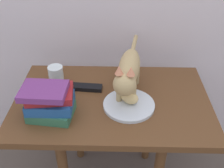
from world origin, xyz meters
The scene contains 7 objects.
side_table centered at (0.00, 0.00, 0.53)m, with size 0.86×0.54×0.62m.
plate centered at (0.07, -0.05, 0.63)m, with size 0.22×0.22×0.01m, color silver.
bread_roll centered at (0.07, -0.04, 0.66)m, with size 0.08×0.06×0.05m, color #E0BC7A.
cat centered at (0.07, 0.02, 0.75)m, with size 0.13×0.48×0.23m.
book_stack centered at (-0.24, -0.11, 0.69)m, with size 0.20×0.16×0.14m.
candle_jar centered at (-0.27, 0.12, 0.66)m, with size 0.07×0.07×0.08m.
tv_remote centered at (-0.12, 0.07, 0.63)m, with size 0.15×0.04×0.02m, color black.
Camera 1 is at (0.02, -0.93, 1.36)m, focal length 43.29 mm.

